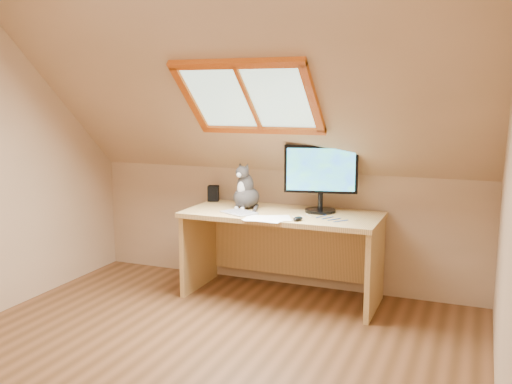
% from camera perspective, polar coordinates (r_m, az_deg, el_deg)
% --- Properties ---
extents(ground, '(3.50, 3.50, 0.00)m').
position_cam_1_polar(ground, '(3.65, -7.22, -17.07)').
color(ground, brown).
rests_on(ground, ground).
extents(room_shell, '(3.52, 3.52, 2.41)m').
position_cam_1_polar(room_shell, '(3.19, -8.57, 5.85)').
color(room_shell, tan).
rests_on(room_shell, ground).
extents(desk, '(1.57, 0.68, 0.71)m').
position_cam_1_polar(desk, '(4.67, 2.88, -4.55)').
color(desk, '#E4B36C').
rests_on(desk, ground).
extents(monitor, '(0.58, 0.25, 0.54)m').
position_cam_1_polar(monitor, '(4.54, 6.50, 1.79)').
color(monitor, black).
rests_on(monitor, desk).
extents(cat, '(0.26, 0.29, 0.39)m').
position_cam_1_polar(cat, '(4.70, -1.03, 0.02)').
color(cat, '#423D3B').
rests_on(cat, desk).
extents(desk_speaker, '(0.12, 0.12, 0.14)m').
position_cam_1_polar(desk_speaker, '(5.05, -4.28, -0.14)').
color(desk_speaker, black).
rests_on(desk_speaker, desk).
extents(graphics_tablet, '(0.32, 0.29, 0.01)m').
position_cam_1_polar(graphics_tablet, '(4.52, -1.71, -2.07)').
color(graphics_tablet, '#B2B2B7').
rests_on(graphics_tablet, desk).
extents(mouse, '(0.08, 0.11, 0.03)m').
position_cam_1_polar(mouse, '(4.26, 4.22, -2.68)').
color(mouse, black).
rests_on(mouse, desk).
extents(papers, '(0.35, 0.30, 0.01)m').
position_cam_1_polar(papers, '(4.32, 1.37, -2.66)').
color(papers, white).
rests_on(papers, desk).
extents(cables, '(0.51, 0.26, 0.01)m').
position_cam_1_polar(cables, '(4.35, 6.23, -2.61)').
color(cables, silver).
rests_on(cables, desk).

